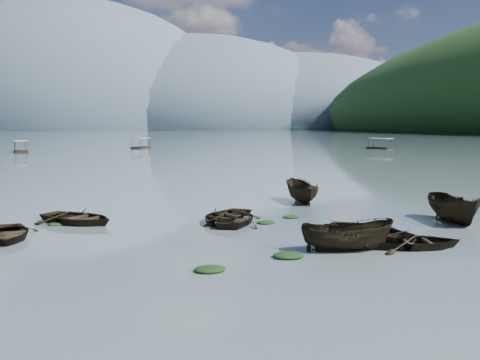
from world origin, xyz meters
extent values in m
plane|color=slate|center=(0.00, 0.00, 0.00)|extent=(2400.00, 2400.00, 0.00)
ellipsoid|color=#475666|center=(-60.00, 900.00, 0.00)|extent=(520.00, 520.00, 340.00)
ellipsoid|color=#475666|center=(140.00, 900.00, 0.00)|extent=(520.00, 520.00, 260.00)
ellipsoid|color=#475666|center=(320.00, 900.00, 0.00)|extent=(520.00, 520.00, 220.00)
imported|color=black|center=(-12.85, 6.67, 0.00)|extent=(3.71, 4.73, 0.89)
imported|color=black|center=(-1.19, 8.07, 0.00)|extent=(4.71, 5.27, 0.90)
imported|color=black|center=(1.95, 0.49, 0.00)|extent=(4.29, 2.13, 1.59)
imported|color=black|center=(4.22, 3.09, 0.00)|extent=(4.90, 5.70, 0.99)
imported|color=black|center=(5.02, 0.40, 0.00)|extent=(5.04, 4.15, 0.91)
imported|color=black|center=(10.74, 5.39, 0.00)|extent=(2.44, 5.00, 1.85)
imported|color=black|center=(-9.76, 10.19, 0.00)|extent=(5.75, 5.70, 0.98)
imported|color=black|center=(-1.62, 8.91, 0.00)|extent=(5.37, 5.59, 0.94)
imported|color=black|center=(5.17, 14.92, 0.00)|extent=(2.01, 4.68, 1.77)
ellipsoid|color=black|center=(-4.42, -1.32, 0.00)|extent=(1.20, 0.98, 0.26)
ellipsoid|color=black|center=(0.40, 7.59, 0.00)|extent=(1.03, 0.83, 0.23)
ellipsoid|color=black|center=(-0.90, -0.04, 0.00)|extent=(1.32, 1.06, 0.29)
ellipsoid|color=black|center=(2.80, 5.17, 0.00)|extent=(0.86, 0.72, 0.19)
ellipsoid|color=black|center=(3.71, 2.45, 0.00)|extent=(1.30, 1.03, 0.27)
ellipsoid|color=black|center=(-10.84, 9.82, 0.00)|extent=(0.98, 0.79, 0.21)
ellipsoid|color=black|center=(-0.90, 8.75, 0.00)|extent=(0.82, 0.69, 0.17)
ellipsoid|color=black|center=(2.35, 8.95, 0.00)|extent=(1.03, 0.82, 0.22)
camera|label=1|loc=(-7.95, -20.47, 5.38)|focal=40.00mm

